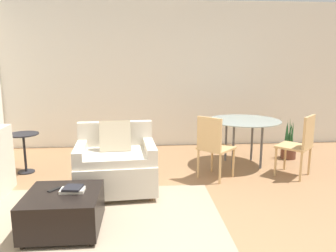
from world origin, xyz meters
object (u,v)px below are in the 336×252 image
dining_table (244,125)px  potted_plant_small (289,146)px  ottoman (64,210)px  book_stack (73,189)px  tv_remote_primary (54,189)px  side_table (24,145)px  dining_chair_near_right (300,142)px  dining_chair_near_left (213,144)px  armchair (116,165)px

dining_table → potted_plant_small: dining_table is taller
ottoman → book_stack: bearing=17.3°
tv_remote_primary → dining_table: dining_table is taller
tv_remote_primary → side_table: (-0.87, 1.71, 0.03)m
tv_remote_primary → dining_chair_near_right: (3.11, 1.21, 0.12)m
potted_plant_small → book_stack: bearing=-145.6°
dining_chair_near_left → dining_chair_near_right: bearing=0.0°
tv_remote_primary → dining_chair_near_right: size_ratio=0.15×
armchair → book_stack: size_ratio=4.42×
tv_remote_primary → potted_plant_small: 3.98m
armchair → dining_chair_near_left: size_ratio=1.14×
book_stack → dining_table: 2.98m
book_stack → dining_chair_near_left: (1.66, 1.27, 0.10)m
armchair → dining_chair_near_left: 1.37m
armchair → dining_chair_near_right: bearing=7.3°
tv_remote_primary → side_table: side_table is taller
ottoman → dining_table: 3.09m
armchair → side_table: armchair is taller
ottoman → tv_remote_primary: (-0.10, 0.09, 0.18)m
tv_remote_primary → dining_chair_near_left: bearing=33.1°
potted_plant_small → ottoman: bearing=-146.0°
ottoman → dining_chair_near_left: (1.75, 1.30, 0.30)m
dining_chair_near_right → tv_remote_primary: bearing=-158.7°
ottoman → side_table: (-0.97, 1.80, 0.21)m
dining_chair_near_left → potted_plant_small: 1.79m
tv_remote_primary → dining_chair_near_left: size_ratio=0.15×
book_stack → side_table: 2.07m
dining_table → dining_chair_near_left: 0.90m
armchair → side_table: bearing=149.4°
potted_plant_small → dining_chair_near_right: bearing=-106.1°
book_stack → dining_table: dining_table is taller
book_stack → dining_chair_near_right: size_ratio=0.26×
book_stack → dining_chair_near_left: size_ratio=0.26×
ottoman → potted_plant_small: size_ratio=1.00×
dining_table → potted_plant_small: (0.89, 0.27, -0.44)m
dining_table → dining_chair_near_right: dining_chair_near_right is taller
ottoman → dining_table: dining_table is taller
dining_table → dining_chair_near_right: size_ratio=1.27×
book_stack → tv_remote_primary: (-0.19, 0.06, -0.02)m
armchair → dining_table: armchair is taller
dining_chair_near_right → armchair: bearing=-172.7°
armchair → book_stack: 1.00m
armchair → potted_plant_small: bearing=23.5°
side_table → potted_plant_small: (4.24, 0.40, -0.21)m
book_stack → side_table: size_ratio=0.39×
ottoman → side_table: size_ratio=1.19×
book_stack → dining_chair_near_left: bearing=37.4°
armchair → book_stack: bearing=-110.2°
side_table → dining_chair_near_right: 4.01m
dining_chair_near_left → dining_chair_near_right: (1.26, 0.00, 0.00)m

